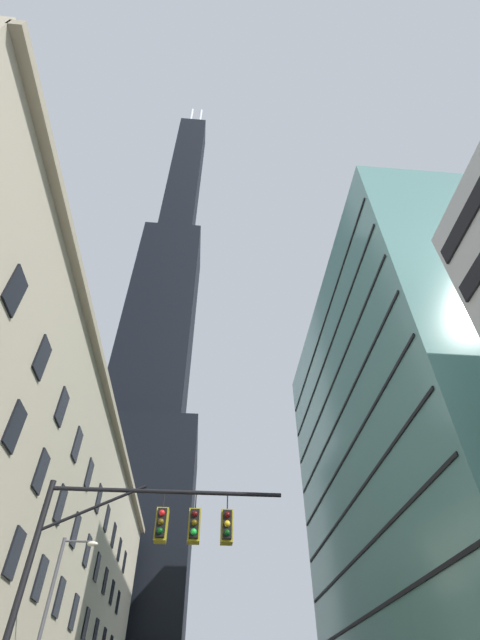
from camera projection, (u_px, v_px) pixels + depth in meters
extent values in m
cube|color=tan|center=(115.00, 420.00, 42.20)|extent=(0.70, 65.42, 0.60)
cube|color=black|center=(15.00, 553.00, 21.68)|extent=(0.14, 1.40, 2.20)
cube|color=black|center=(40.00, 578.00, 25.32)|extent=(0.14, 1.40, 2.20)
cube|color=black|center=(59.00, 597.00, 28.95)|extent=(0.14, 1.40, 2.20)
cube|color=black|center=(74.00, 612.00, 32.59)|extent=(0.14, 1.40, 2.20)
cube|color=black|center=(86.00, 624.00, 36.22)|extent=(0.14, 1.40, 2.20)
cube|color=black|center=(95.00, 633.00, 39.86)|extent=(0.14, 1.40, 2.20)
cube|color=black|center=(15.00, 427.00, 20.92)|extent=(0.14, 1.40, 2.20)
cube|color=black|center=(41.00, 471.00, 24.56)|extent=(0.14, 1.40, 2.20)
cube|color=black|center=(60.00, 505.00, 28.19)|extent=(0.14, 1.40, 2.20)
cube|color=black|center=(75.00, 530.00, 31.83)|extent=(0.14, 1.40, 2.20)
cube|color=black|center=(87.00, 551.00, 35.46)|extent=(0.14, 1.40, 2.20)
cube|color=black|center=(97.00, 567.00, 39.10)|extent=(0.14, 1.40, 2.20)
cube|color=black|center=(105.00, 581.00, 42.73)|extent=(0.14, 1.40, 2.20)
cube|color=black|center=(112.00, 593.00, 46.36)|extent=(0.14, 1.40, 2.20)
cube|color=black|center=(118.00, 603.00, 50.00)|extent=(0.14, 1.40, 2.20)
cube|color=black|center=(15.00, 291.00, 20.16)|extent=(0.14, 1.40, 2.20)
cube|color=black|center=(42.00, 358.00, 23.80)|extent=(0.14, 1.40, 2.20)
cube|color=black|center=(62.00, 407.00, 27.43)|extent=(0.14, 1.40, 2.20)
cube|color=black|center=(77.00, 444.00, 31.07)|extent=(0.14, 1.40, 2.20)
cube|color=black|center=(89.00, 474.00, 34.70)|extent=(0.14, 1.40, 2.20)
cube|color=black|center=(99.00, 498.00, 38.34)|extent=(0.14, 1.40, 2.20)
cube|color=black|center=(107.00, 518.00, 41.97)|extent=(0.14, 1.40, 2.20)
cube|color=black|center=(114.00, 535.00, 45.60)|extent=(0.14, 1.40, 2.20)
cube|color=black|center=(119.00, 550.00, 49.24)|extent=(0.14, 1.40, 2.20)
cube|color=black|center=(124.00, 562.00, 52.87)|extent=(0.14, 1.40, 2.20)
cube|color=black|center=(121.00, 562.00, 76.56)|extent=(23.96, 23.96, 46.35)
cube|color=black|center=(161.00, 324.00, 115.49)|extent=(16.77, 16.77, 67.42)
cube|color=black|center=(185.00, 179.00, 167.39)|extent=(10.78, 10.78, 84.28)
cylinder|color=silver|center=(191.00, 120.00, 204.18)|extent=(1.20, 1.20, 23.60)
cylinder|color=silver|center=(200.00, 121.00, 204.43)|extent=(1.20, 1.20, 23.60)
cube|color=slate|center=(434.00, 458.00, 41.29)|extent=(17.59, 36.39, 41.01)
cube|color=black|center=(370.00, 614.00, 32.22)|extent=(0.12, 35.39, 0.24)
cube|color=black|center=(360.00, 555.00, 34.96)|extent=(0.12, 35.39, 0.24)
cube|color=black|center=(351.00, 504.00, 37.69)|extent=(0.12, 35.39, 0.24)
cube|color=black|center=(343.00, 460.00, 40.43)|extent=(0.12, 35.39, 0.24)
cube|color=black|center=(337.00, 422.00, 43.17)|extent=(0.12, 35.39, 0.24)
cube|color=black|center=(331.00, 388.00, 45.90)|extent=(0.12, 35.39, 0.24)
cube|color=black|center=(326.00, 358.00, 48.64)|extent=(0.12, 35.39, 0.24)
cube|color=black|center=(321.00, 331.00, 51.38)|extent=(0.12, 35.39, 0.24)
cylinder|color=black|center=(13.00, 618.00, 12.32)|extent=(0.20, 0.20, 7.90)
cylinder|color=black|center=(168.00, 492.00, 15.08)|extent=(7.88, 0.14, 0.14)
cylinder|color=black|center=(94.00, 507.00, 14.53)|extent=(3.24, 0.10, 1.63)
cylinder|color=black|center=(164.00, 500.00, 14.87)|extent=(0.04, 0.04, 0.60)
cube|color=black|center=(161.00, 524.00, 14.35)|extent=(0.30, 0.30, 0.90)
cube|color=olive|center=(161.00, 525.00, 14.48)|extent=(0.40, 0.40, 1.04)
sphere|color=red|center=(162.00, 513.00, 14.43)|extent=(0.20, 0.20, 0.20)
sphere|color=#4B3A08|center=(161.00, 522.00, 14.24)|extent=(0.20, 0.20, 0.20)
sphere|color=#083D10|center=(160.00, 531.00, 14.05)|extent=(0.20, 0.20, 0.20)
cylinder|color=black|center=(196.00, 501.00, 14.93)|extent=(0.04, 0.04, 0.60)
cube|color=black|center=(194.00, 524.00, 14.42)|extent=(0.30, 0.30, 0.90)
cube|color=olive|center=(194.00, 526.00, 14.54)|extent=(0.40, 0.40, 1.04)
sphere|color=#450808|center=(195.00, 514.00, 14.49)|extent=(0.20, 0.20, 0.20)
sphere|color=#4B3A08|center=(194.00, 523.00, 14.30)|extent=(0.20, 0.20, 0.20)
sphere|color=green|center=(194.00, 532.00, 14.11)|extent=(0.20, 0.20, 0.20)
cylinder|color=black|center=(227.00, 502.00, 14.99)|extent=(0.04, 0.04, 0.60)
cube|color=black|center=(227.00, 525.00, 14.48)|extent=(0.30, 0.30, 0.90)
cube|color=olive|center=(227.00, 527.00, 14.60)|extent=(0.40, 0.40, 1.04)
sphere|color=#450808|center=(227.00, 515.00, 14.56)|extent=(0.20, 0.20, 0.20)
sphere|color=yellow|center=(227.00, 524.00, 14.36)|extent=(0.20, 0.20, 0.20)
sphere|color=#083D10|center=(227.00, 533.00, 14.17)|extent=(0.20, 0.20, 0.20)
cylinder|color=#47474C|center=(79.00, 541.00, 22.78)|extent=(1.49, 0.10, 0.10)
ellipsoid|color=#EFE5C6|center=(93.00, 544.00, 22.75)|extent=(0.56, 0.32, 0.24)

